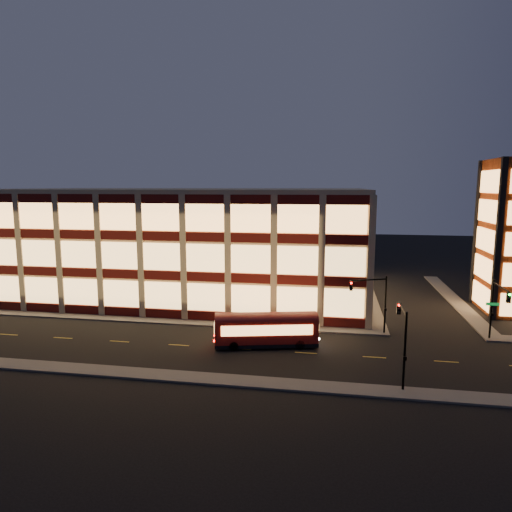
# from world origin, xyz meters

# --- Properties ---
(ground) EXTENTS (200.00, 200.00, 0.00)m
(ground) POSITION_xyz_m (0.00, 0.00, 0.00)
(ground) COLOR black
(ground) RESTS_ON ground
(sidewalk_office_south) EXTENTS (54.00, 2.00, 0.15)m
(sidewalk_office_south) POSITION_xyz_m (-3.00, 1.00, 0.07)
(sidewalk_office_south) COLOR #514F4C
(sidewalk_office_south) RESTS_ON ground
(sidewalk_office_east) EXTENTS (2.00, 30.00, 0.15)m
(sidewalk_office_east) POSITION_xyz_m (23.00, 17.00, 0.07)
(sidewalk_office_east) COLOR #514F4C
(sidewalk_office_east) RESTS_ON ground
(sidewalk_tower_west) EXTENTS (2.00, 30.00, 0.15)m
(sidewalk_tower_west) POSITION_xyz_m (34.00, 17.00, 0.07)
(sidewalk_tower_west) COLOR #514F4C
(sidewalk_tower_west) RESTS_ON ground
(sidewalk_near) EXTENTS (100.00, 2.00, 0.15)m
(sidewalk_near) POSITION_xyz_m (0.00, -13.00, 0.07)
(sidewalk_near) COLOR #514F4C
(sidewalk_near) RESTS_ON ground
(office_building) EXTENTS (50.45, 30.45, 14.50)m
(office_building) POSITION_xyz_m (-2.91, 16.91, 7.25)
(office_building) COLOR tan
(office_building) RESTS_ON ground
(traffic_signal_far) EXTENTS (3.79, 1.87, 6.00)m
(traffic_signal_far) POSITION_xyz_m (22.21, 0.24, 4.11)
(traffic_signal_far) COLOR black
(traffic_signal_far) RESTS_ON ground
(traffic_signal_right) EXTENTS (1.20, 4.37, 6.00)m
(traffic_signal_right) POSITION_xyz_m (33.50, -0.62, 4.10)
(traffic_signal_right) COLOR black
(traffic_signal_right) RESTS_ON ground
(traffic_signal_near) EXTENTS (0.32, 4.45, 6.00)m
(traffic_signal_near) POSITION_xyz_m (23.50, -11.03, 4.13)
(traffic_signal_near) COLOR black
(traffic_signal_near) RESTS_ON ground
(trolley_bus) EXTENTS (9.82, 4.50, 3.23)m
(trolley_bus) POSITION_xyz_m (12.18, -4.79, 1.79)
(trolley_bus) COLOR maroon
(trolley_bus) RESTS_ON ground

